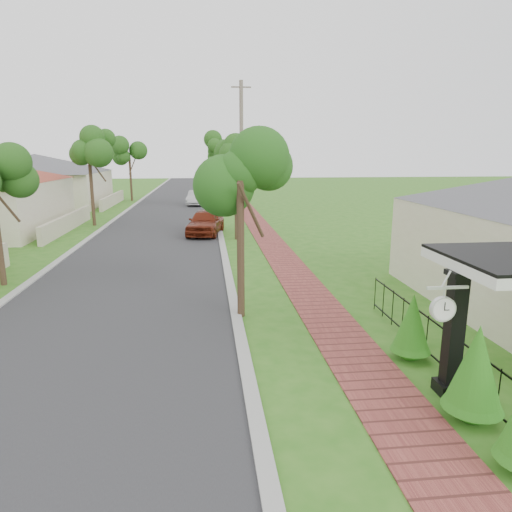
{
  "coord_description": "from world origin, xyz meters",
  "views": [
    {
      "loc": [
        -0.15,
        -8.78,
        4.66
      ],
      "look_at": [
        1.38,
        5.12,
        1.5
      ],
      "focal_mm": 32.0,
      "sensor_mm": 36.0,
      "label": 1
    }
  ],
  "objects_px": {
    "parked_car_white": "(196,198)",
    "station_clock": "(443,307)",
    "parked_car_red": "(206,222)",
    "utility_pole": "(242,155)",
    "near_tree": "(240,178)",
    "porch_post": "(453,340)"
  },
  "relations": [
    {
      "from": "near_tree",
      "to": "porch_post",
      "type": "bearing_deg",
      "value": -52.28
    },
    {
      "from": "parked_car_red",
      "to": "station_clock",
      "type": "relative_size",
      "value": 5.52
    },
    {
      "from": "parked_car_white",
      "to": "station_clock",
      "type": "xyz_separation_m",
      "value": [
        5.05,
        -34.79,
        1.3
      ]
    },
    {
      "from": "utility_pole",
      "to": "station_clock",
      "type": "height_order",
      "value": "utility_pole"
    },
    {
      "from": "porch_post",
      "to": "near_tree",
      "type": "relative_size",
      "value": 0.5
    },
    {
      "from": "parked_car_white",
      "to": "utility_pole",
      "type": "height_order",
      "value": "utility_pole"
    },
    {
      "from": "parked_car_white",
      "to": "station_clock",
      "type": "height_order",
      "value": "station_clock"
    },
    {
      "from": "station_clock",
      "to": "near_tree",
      "type": "bearing_deg",
      "value": 121.8
    },
    {
      "from": "porch_post",
      "to": "station_clock",
      "type": "relative_size",
      "value": 3.24
    },
    {
      "from": "porch_post",
      "to": "near_tree",
      "type": "distance_m",
      "value": 6.77
    },
    {
      "from": "parked_car_red",
      "to": "station_clock",
      "type": "height_order",
      "value": "station_clock"
    },
    {
      "from": "utility_pole",
      "to": "station_clock",
      "type": "distance_m",
      "value": 21.64
    },
    {
      "from": "porch_post",
      "to": "parked_car_red",
      "type": "relative_size",
      "value": 0.59
    },
    {
      "from": "station_clock",
      "to": "parked_car_white",
      "type": "bearing_deg",
      "value": 98.27
    },
    {
      "from": "station_clock",
      "to": "utility_pole",
      "type": "bearing_deg",
      "value": 95.17
    },
    {
      "from": "utility_pole",
      "to": "station_clock",
      "type": "relative_size",
      "value": 11.46
    },
    {
      "from": "parked_car_red",
      "to": "parked_car_white",
      "type": "xyz_separation_m",
      "value": [
        -0.8,
        15.67,
        -0.08
      ]
    },
    {
      "from": "near_tree",
      "to": "station_clock",
      "type": "height_order",
      "value": "near_tree"
    },
    {
      "from": "near_tree",
      "to": "utility_pole",
      "type": "relative_size",
      "value": 0.56
    },
    {
      "from": "near_tree",
      "to": "utility_pole",
      "type": "height_order",
      "value": "utility_pole"
    },
    {
      "from": "parked_car_red",
      "to": "station_clock",
      "type": "bearing_deg",
      "value": -66.09
    },
    {
      "from": "parked_car_white",
      "to": "utility_pole",
      "type": "distance_m",
      "value": 14.28
    }
  ]
}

